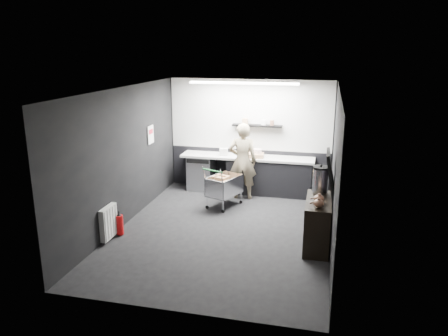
# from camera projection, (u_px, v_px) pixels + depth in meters

# --- Properties ---
(floor) EXTENTS (5.50, 5.50, 0.00)m
(floor) POSITION_uv_depth(u_px,v_px,m) (224.00, 231.00, 8.43)
(floor) COLOR black
(floor) RESTS_ON ground
(ceiling) EXTENTS (5.50, 5.50, 0.00)m
(ceiling) POSITION_uv_depth(u_px,v_px,m) (224.00, 90.00, 7.71)
(ceiling) COLOR silver
(ceiling) RESTS_ON wall_back
(wall_back) EXTENTS (5.50, 0.00, 5.50)m
(wall_back) POSITION_uv_depth(u_px,v_px,m) (250.00, 135.00, 10.65)
(wall_back) COLOR black
(wall_back) RESTS_ON floor
(wall_front) EXTENTS (5.50, 0.00, 5.50)m
(wall_front) POSITION_uv_depth(u_px,v_px,m) (173.00, 218.00, 5.49)
(wall_front) COLOR black
(wall_front) RESTS_ON floor
(wall_left) EXTENTS (0.00, 5.50, 5.50)m
(wall_left) POSITION_uv_depth(u_px,v_px,m) (124.00, 157.00, 8.52)
(wall_left) COLOR black
(wall_left) RESTS_ON floor
(wall_right) EXTENTS (0.00, 5.50, 5.50)m
(wall_right) POSITION_uv_depth(u_px,v_px,m) (335.00, 170.00, 7.63)
(wall_right) COLOR black
(wall_right) RESTS_ON floor
(kitchen_wall_panel) EXTENTS (3.95, 0.02, 1.70)m
(kitchen_wall_panel) POSITION_uv_depth(u_px,v_px,m) (250.00, 115.00, 10.50)
(kitchen_wall_panel) COLOR silver
(kitchen_wall_panel) RESTS_ON wall_back
(dado_panel) EXTENTS (3.95, 0.02, 1.00)m
(dado_panel) POSITION_uv_depth(u_px,v_px,m) (249.00, 169.00, 10.86)
(dado_panel) COLOR black
(dado_panel) RESTS_ON wall_back
(floating_shelf) EXTENTS (1.20, 0.22, 0.04)m
(floating_shelf) POSITION_uv_depth(u_px,v_px,m) (257.00, 125.00, 10.41)
(floating_shelf) COLOR black
(floating_shelf) RESTS_ON wall_back
(wall_clock) EXTENTS (0.20, 0.03, 0.20)m
(wall_clock) POSITION_uv_depth(u_px,v_px,m) (310.00, 104.00, 10.10)
(wall_clock) COLOR silver
(wall_clock) RESTS_ON wall_back
(poster) EXTENTS (0.02, 0.30, 0.40)m
(poster) POSITION_uv_depth(u_px,v_px,m) (151.00, 135.00, 9.68)
(poster) COLOR white
(poster) RESTS_ON wall_left
(poster_red_band) EXTENTS (0.02, 0.22, 0.10)m
(poster_red_band) POSITION_uv_depth(u_px,v_px,m) (151.00, 132.00, 9.66)
(poster_red_band) COLOR red
(poster_red_band) RESTS_ON poster
(radiator) EXTENTS (0.10, 0.50, 0.60)m
(radiator) POSITION_uv_depth(u_px,v_px,m) (109.00, 222.00, 7.93)
(radiator) COLOR silver
(radiator) RESTS_ON wall_left
(ceiling_strip) EXTENTS (2.40, 0.20, 0.04)m
(ceiling_strip) POSITION_uv_depth(u_px,v_px,m) (243.00, 83.00, 9.46)
(ceiling_strip) COLOR white
(ceiling_strip) RESTS_ON ceiling
(prep_counter) EXTENTS (3.20, 0.61, 0.90)m
(prep_counter) POSITION_uv_depth(u_px,v_px,m) (252.00, 174.00, 10.55)
(prep_counter) COLOR black
(prep_counter) RESTS_ON floor
(person) EXTENTS (0.70, 0.51, 1.78)m
(person) POSITION_uv_depth(u_px,v_px,m) (243.00, 161.00, 10.05)
(person) COLOR #B9B093
(person) RESTS_ON floor
(shopping_cart) EXTENTS (0.80, 1.04, 0.94)m
(shopping_cart) POSITION_uv_depth(u_px,v_px,m) (224.00, 187.00, 9.63)
(shopping_cart) COLOR silver
(shopping_cart) RESTS_ON floor
(sideboard) EXTENTS (0.49, 1.15, 1.73)m
(sideboard) POSITION_uv_depth(u_px,v_px,m) (319.00, 216.00, 7.67)
(sideboard) COLOR black
(sideboard) RESTS_ON floor
(fire_extinguisher) EXTENTS (0.14, 0.14, 0.46)m
(fire_extinguisher) POSITION_uv_depth(u_px,v_px,m) (120.00, 224.00, 8.17)
(fire_extinguisher) COLOR #BC0C0E
(fire_extinguisher) RESTS_ON floor
(cardboard_box) EXTENTS (0.48, 0.39, 0.09)m
(cardboard_box) POSITION_uv_depth(u_px,v_px,m) (254.00, 155.00, 10.36)
(cardboard_box) COLOR tan
(cardboard_box) RESTS_ON prep_counter
(pink_tub) EXTENTS (0.19, 0.19, 0.19)m
(pink_tub) POSITION_uv_depth(u_px,v_px,m) (258.00, 153.00, 10.38)
(pink_tub) COLOR white
(pink_tub) RESTS_ON prep_counter
(white_container) EXTENTS (0.22, 0.18, 0.17)m
(white_container) POSITION_uv_depth(u_px,v_px,m) (224.00, 152.00, 10.52)
(white_container) COLOR silver
(white_container) RESTS_ON prep_counter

